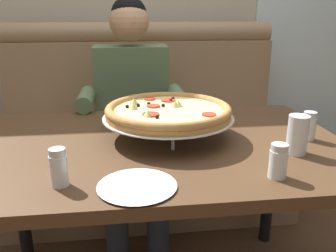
% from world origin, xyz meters
% --- Properties ---
extents(booth_bench, '(1.75, 0.78, 1.13)m').
position_xyz_m(booth_bench, '(0.00, 0.92, 0.40)').
color(booth_bench, '#937556').
rests_on(booth_bench, ground_plane).
extents(dining_table, '(1.40, 0.90, 0.74)m').
position_xyz_m(dining_table, '(0.00, 0.00, 0.66)').
color(dining_table, '#4C331E').
rests_on(dining_table, ground_plane).
extents(diner_main, '(0.54, 0.64, 1.27)m').
position_xyz_m(diner_main, '(-0.07, 0.65, 0.71)').
color(diner_main, '#2D3342').
rests_on(diner_main, ground_plane).
extents(pizza, '(0.49, 0.49, 0.13)m').
position_xyz_m(pizza, '(0.05, 0.05, 0.84)').
color(pizza, silver).
rests_on(pizza, dining_table).
extents(shaker_oregano, '(0.05, 0.05, 0.11)m').
position_xyz_m(shaker_oregano, '(0.57, -0.04, 0.79)').
color(shaker_oregano, white).
rests_on(shaker_oregano, dining_table).
extents(shaker_pepper_flakes, '(0.05, 0.05, 0.11)m').
position_xyz_m(shaker_pepper_flakes, '(-0.29, -0.30, 0.79)').
color(shaker_pepper_flakes, white).
rests_on(shaker_pepper_flakes, dining_table).
extents(shaker_parmesan, '(0.05, 0.05, 0.10)m').
position_xyz_m(shaker_parmesan, '(0.32, -0.33, 0.79)').
color(shaker_parmesan, white).
rests_on(shaker_parmesan, dining_table).
extents(plate_near_left, '(0.22, 0.22, 0.02)m').
position_xyz_m(plate_near_left, '(-0.08, -0.34, 0.75)').
color(plate_near_left, white).
rests_on(plate_near_left, dining_table).
extents(drinking_glass, '(0.07, 0.07, 0.13)m').
position_xyz_m(drinking_glass, '(0.46, -0.16, 0.80)').
color(drinking_glass, silver).
rests_on(drinking_glass, dining_table).
extents(patio_chair, '(0.40, 0.40, 0.86)m').
position_xyz_m(patio_chair, '(1.38, 2.06, 0.52)').
color(patio_chair, black).
rests_on(patio_chair, ground_plane).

